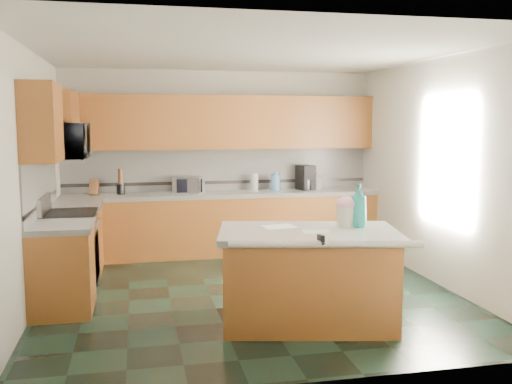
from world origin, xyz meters
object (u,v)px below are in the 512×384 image
object	(u,v)px
knife_block	(94,187)
coffee_maker	(306,177)
toaster_oven	(189,185)
treat_jar	(347,216)
soap_bottle_island	(359,205)
island_base	(308,280)
island_top	(309,233)

from	to	relation	value
knife_block	coffee_maker	distance (m)	3.11
toaster_oven	coffee_maker	distance (m)	1.78
treat_jar	toaster_oven	size ratio (longest dim) A/B	0.50
soap_bottle_island	knife_block	bearing A→B (deg)	153.74
island_base	island_top	size ratio (longest dim) A/B	0.94
coffee_maker	soap_bottle_island	bearing A→B (deg)	-116.40
island_base	coffee_maker	xyz separation A→B (m)	(0.93, 3.16, 0.68)
island_base	toaster_oven	xyz separation A→B (m)	(-0.85, 3.13, 0.61)
knife_block	toaster_oven	world-z (taller)	toaster_oven
soap_bottle_island	knife_block	world-z (taller)	soap_bottle_island
treat_jar	soap_bottle_island	distance (m)	0.16
island_base	toaster_oven	bearing A→B (deg)	116.93
treat_jar	toaster_oven	bearing A→B (deg)	92.13
coffee_maker	island_base	bearing A→B (deg)	-125.38
soap_bottle_island	coffee_maker	bearing A→B (deg)	105.02
treat_jar	coffee_maker	world-z (taller)	coffee_maker
treat_jar	soap_bottle_island	size ratio (longest dim) A/B	0.47
treat_jar	coffee_maker	xyz separation A→B (m)	(0.50, 3.04, 0.09)
island_base	toaster_oven	world-z (taller)	toaster_oven
island_top	coffee_maker	xyz separation A→B (m)	(0.93, 3.16, 0.22)
island_top	coffee_maker	world-z (taller)	coffee_maker
treat_jar	toaster_oven	xyz separation A→B (m)	(-1.28, 3.01, 0.02)
coffee_maker	toaster_oven	bearing A→B (deg)	161.92
soap_bottle_island	toaster_oven	size ratio (longest dim) A/B	1.06
coffee_maker	knife_block	bearing A→B (deg)	161.50
island_top	treat_jar	xyz separation A→B (m)	(0.42, 0.12, 0.13)
toaster_oven	soap_bottle_island	bearing A→B (deg)	-41.87
island_base	island_top	xyz separation A→B (m)	(0.00, 0.00, 0.46)
treat_jar	knife_block	world-z (taller)	knife_block
treat_jar	coffee_maker	bearing A→B (deg)	59.82
island_top	treat_jar	world-z (taller)	treat_jar
soap_bottle_island	toaster_oven	bearing A→B (deg)	136.55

